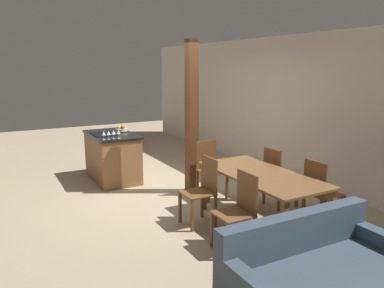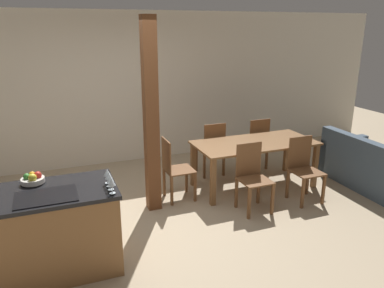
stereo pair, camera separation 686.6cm
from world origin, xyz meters
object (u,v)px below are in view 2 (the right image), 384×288
kitchen_island (51,231)px  wine_glass_end (107,173)px  fruit_bowl (33,179)px  dining_chair_far_right (256,142)px  couch (377,170)px  dining_chair_near_right (304,168)px  dining_chair_head_end (174,168)px  wine_glass_middle (110,179)px  timber_post (151,118)px  dining_chair_near_left (252,176)px  wine_glass_near (112,182)px  dining_table (255,148)px  dining_chair_far_left (212,148)px  wine_glass_far (109,176)px

kitchen_island → wine_glass_end: wine_glass_end is taller
fruit_bowl → dining_chair_far_right: bearing=23.8°
wine_glass_end → couch: (4.17, 0.43, -0.73)m
dining_chair_near_right → couch: 1.35m
fruit_bowl → dining_chair_head_end: 2.07m
wine_glass_middle → dining_chair_near_right: 2.97m
kitchen_island → couch: (4.77, 0.39, -0.17)m
wine_glass_end → dining_chair_far_right: (2.84, 1.85, -0.53)m
dining_chair_near_right → timber_post: bearing=166.0°
dining_chair_near_left → couch: (2.18, -0.08, -0.20)m
wine_glass_near → dining_chair_far_right: wine_glass_near is taller
couch → dining_chair_far_right: bearing=44.4°
fruit_bowl → dining_chair_far_right: 3.90m
fruit_bowl → dining_chair_head_end: size_ratio=0.25×
dining_chair_near_right → dining_chair_head_end: 1.86m
wine_glass_near → kitchen_island: bearing=152.4°
wine_glass_near → dining_table: bearing=30.8°
dining_table → dining_chair_far_left: dining_chair_far_left is taller
dining_chair_far_left → couch: size_ratio=0.54×
wine_glass_near → dining_chair_far_right: bearing=36.6°
dining_chair_near_left → wine_glass_middle: bearing=-161.0°
kitchen_island → timber_post: size_ratio=0.52×
dining_chair_near_right → dining_chair_far_left: 1.58m
kitchen_island → dining_chair_near_right: bearing=7.7°
wine_glass_middle → dining_chair_near_right: size_ratio=0.17×
kitchen_island → dining_chair_far_left: bearing=34.8°
wine_glass_far → dining_chair_far_right: (2.84, 1.93, -0.53)m
wine_glass_end → dining_table: bearing=26.0°
dining_chair_near_left → dining_chair_far_left: bearing=90.0°
wine_glass_near → wine_glass_end: 0.26m
wine_glass_far → timber_post: bearing=56.3°
wine_glass_near → wine_glass_far: (0.00, 0.17, 0.00)m
wine_glass_end → wine_glass_near: bearing=-90.0°
dining_chair_near_right → dining_chair_far_left: same height
fruit_bowl → dining_chair_far_right: fruit_bowl is taller
wine_glass_end → timber_post: size_ratio=0.06×
wine_glass_middle → fruit_bowl: bearing=147.0°
dining_chair_near_right → dining_chair_far_right: size_ratio=1.00×
kitchen_island → wine_glass_far: (0.59, -0.13, 0.56)m
dining_chair_far_left → timber_post: 1.69m
fruit_bowl → wine_glass_end: wine_glass_end is taller
kitchen_island → wine_glass_far: wine_glass_far is taller
fruit_bowl → wine_glass_end: (0.71, -0.29, 0.07)m
fruit_bowl → timber_post: bearing=27.3°
kitchen_island → timber_post: (1.34, 0.99, 0.83)m
dining_chair_far_right → wine_glass_near: bearing=36.6°
wine_glass_far → timber_post: size_ratio=0.06×
fruit_bowl → wine_glass_end: bearing=-22.0°
dining_chair_far_right → dining_table: bearing=57.7°
dining_chair_near_right → dining_chair_near_left: bearing=180.0°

